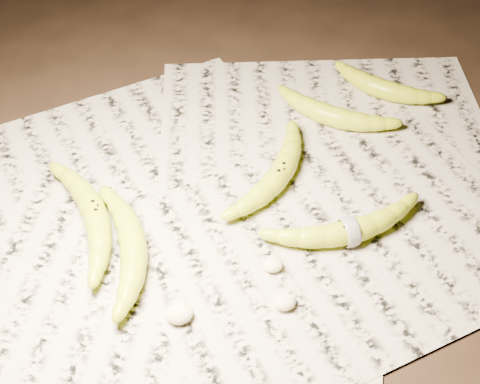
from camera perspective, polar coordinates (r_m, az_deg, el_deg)
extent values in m
plane|color=black|center=(0.98, 1.29, -3.00)|extent=(3.00, 3.00, 0.00)
cube|color=#ACA694|center=(0.99, 0.00, -1.92)|extent=(0.90, 0.70, 0.01)
torus|color=white|center=(0.95, 9.31, -3.24)|extent=(0.01, 0.05, 0.05)
ellipsoid|color=beige|center=(0.87, -5.22, -10.16)|extent=(0.04, 0.03, 0.02)
ellipsoid|color=beige|center=(0.88, 3.83, -9.21)|extent=(0.03, 0.03, 0.02)
ellipsoid|color=beige|center=(0.92, 2.84, -6.09)|extent=(0.03, 0.02, 0.02)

